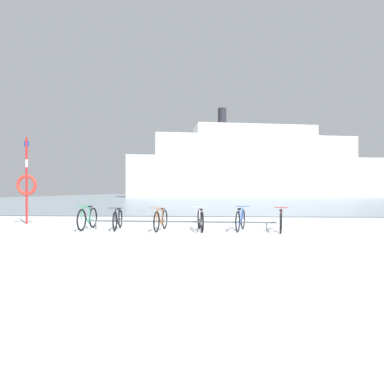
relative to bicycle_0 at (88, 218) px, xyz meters
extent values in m
cube|color=silver|center=(3.80, -5.22, -0.41)|extent=(80.00, 22.00, 0.08)
cube|color=gray|center=(3.80, 60.78, -0.41)|extent=(80.00, 110.00, 0.08)
cube|color=#47474C|center=(3.80, 5.78, -0.39)|extent=(80.00, 0.50, 0.05)
cylinder|color=#4C5156|center=(3.11, -0.05, -0.09)|extent=(6.35, 0.40, 0.05)
cylinder|color=#4C5156|center=(0.25, 0.11, -0.23)|extent=(0.04, 0.04, 0.28)
cylinder|color=#4C5156|center=(5.96, -0.21, -0.23)|extent=(0.04, 0.04, 0.28)
torus|color=black|center=(-0.01, -0.50, -0.02)|extent=(0.07, 0.72, 0.71)
torus|color=black|center=(0.01, 0.51, -0.02)|extent=(0.07, 0.72, 0.71)
cylinder|color=#2D8C60|center=(0.00, -0.17, 0.11)|extent=(0.05, 0.53, 0.60)
cylinder|color=#2D8C60|center=(0.00, 0.15, 0.08)|extent=(0.04, 0.19, 0.53)
cylinder|color=#2D8C60|center=(0.00, -0.10, 0.37)|extent=(0.05, 0.66, 0.09)
cylinder|color=#2D8C60|center=(0.01, 0.29, -0.10)|extent=(0.05, 0.44, 0.19)
cylinder|color=#2D8C60|center=(-0.01, -0.46, 0.19)|extent=(0.04, 0.11, 0.42)
cube|color=black|center=(0.01, 0.23, 0.39)|extent=(0.09, 0.20, 0.05)
cylinder|color=#2D8C60|center=(-0.01, -0.42, 0.45)|extent=(0.46, 0.04, 0.02)
torus|color=black|center=(1.07, -0.47, -0.05)|extent=(0.11, 0.65, 0.64)
torus|color=black|center=(0.99, 0.50, -0.05)|extent=(0.11, 0.65, 0.64)
cylinder|color=#1E2328|center=(1.05, -0.15, 0.06)|extent=(0.08, 0.52, 0.54)
cylinder|color=#1E2328|center=(1.02, 0.16, 0.04)|extent=(0.05, 0.18, 0.48)
cylinder|color=#1E2328|center=(1.04, -0.08, 0.30)|extent=(0.09, 0.64, 0.08)
cylinder|color=#1E2328|center=(1.01, 0.30, -0.12)|extent=(0.07, 0.43, 0.18)
cylinder|color=#1E2328|center=(1.07, -0.43, 0.13)|extent=(0.05, 0.11, 0.38)
cube|color=black|center=(1.01, 0.24, 0.31)|extent=(0.10, 0.21, 0.05)
cylinder|color=#1E2328|center=(1.07, -0.40, 0.37)|extent=(0.46, 0.06, 0.02)
torus|color=black|center=(2.46, -0.69, -0.05)|extent=(0.12, 0.66, 0.66)
torus|color=black|center=(2.58, 0.36, -0.05)|extent=(0.12, 0.66, 0.66)
cylinder|color=brown|center=(2.50, -0.35, 0.07)|extent=(0.10, 0.56, 0.56)
cylinder|color=brown|center=(2.54, 0.00, 0.05)|extent=(0.06, 0.20, 0.50)
cylinder|color=brown|center=(2.51, -0.27, 0.31)|extent=(0.11, 0.69, 0.08)
cylinder|color=brown|center=(2.55, 0.14, -0.12)|extent=(0.09, 0.46, 0.18)
cylinder|color=brown|center=(2.47, -0.65, 0.15)|extent=(0.05, 0.12, 0.39)
cube|color=black|center=(2.55, 0.07, 0.33)|extent=(0.10, 0.21, 0.05)
cylinder|color=brown|center=(2.47, -0.61, 0.39)|extent=(0.46, 0.07, 0.02)
torus|color=black|center=(3.76, 0.26, -0.04)|extent=(0.14, 0.67, 0.67)
torus|color=black|center=(3.89, -0.72, -0.04)|extent=(0.14, 0.67, 0.67)
cylinder|color=silver|center=(3.80, -0.06, 0.08)|extent=(0.10, 0.52, 0.56)
cylinder|color=silver|center=(3.85, -0.37, 0.05)|extent=(0.06, 0.19, 0.50)
cylinder|color=silver|center=(3.81, -0.13, 0.32)|extent=(0.12, 0.64, 0.08)
cylinder|color=silver|center=(3.86, -0.51, -0.12)|extent=(0.09, 0.43, 0.18)
cylinder|color=silver|center=(3.77, 0.22, 0.15)|extent=(0.05, 0.11, 0.39)
cube|color=black|center=(3.86, -0.45, 0.34)|extent=(0.11, 0.21, 0.05)
cylinder|color=silver|center=(3.77, 0.19, 0.39)|extent=(0.46, 0.08, 0.02)
torus|color=black|center=(5.25, 0.36, -0.04)|extent=(0.21, 0.66, 0.67)
torus|color=black|center=(5.00, -0.58, -0.04)|extent=(0.21, 0.66, 0.67)
cylinder|color=#3359B2|center=(5.17, 0.06, 0.08)|extent=(0.17, 0.51, 0.57)
cylinder|color=#3359B2|center=(5.09, -0.25, 0.06)|extent=(0.08, 0.18, 0.51)
cylinder|color=#3359B2|center=(5.15, -0.01, 0.33)|extent=(0.20, 0.63, 0.08)
cylinder|color=#3359B2|center=(5.06, -0.38, -0.11)|extent=(0.14, 0.42, 0.18)
cylinder|color=#3359B2|center=(5.25, 0.33, 0.16)|extent=(0.06, 0.11, 0.40)
cube|color=black|center=(5.07, -0.32, 0.35)|extent=(0.13, 0.21, 0.05)
cylinder|color=#3359B2|center=(5.24, 0.29, 0.40)|extent=(0.45, 0.14, 0.02)
torus|color=black|center=(6.51, 0.20, -0.05)|extent=(0.19, 0.65, 0.65)
torus|color=black|center=(6.29, -0.80, -0.05)|extent=(0.19, 0.65, 0.65)
cylinder|color=#B22D2D|center=(6.44, -0.12, 0.06)|extent=(0.15, 0.54, 0.55)
cylinder|color=#B22D2D|center=(6.36, -0.45, 0.04)|extent=(0.08, 0.19, 0.49)
cylinder|color=#B22D2D|center=(6.42, -0.20, 0.30)|extent=(0.18, 0.66, 0.08)
cylinder|color=#B22D2D|center=(6.33, -0.59, -0.12)|extent=(0.13, 0.45, 0.18)
cylinder|color=#B22D2D|center=(6.50, 0.17, 0.14)|extent=(0.06, 0.12, 0.38)
cube|color=black|center=(6.35, -0.53, 0.32)|extent=(0.12, 0.21, 0.05)
cylinder|color=#B22D2D|center=(6.49, 0.13, 0.38)|extent=(0.45, 0.12, 0.02)
cylinder|color=red|center=(-3.07, 1.71, 1.33)|extent=(0.08, 0.08, 3.40)
cylinder|color=white|center=(-3.07, 1.71, 2.01)|extent=(0.09, 0.09, 0.30)
torus|color=red|center=(-3.07, 1.71, 1.16)|extent=(0.83, 0.13, 0.83)
cube|color=navy|center=(-3.07, 1.71, 2.78)|extent=(0.20, 0.03, 0.20)
cube|color=silver|center=(15.00, 63.48, 3.78)|extent=(58.15, 20.43, 8.31)
cube|color=white|center=(13.59, 63.22, 10.23)|extent=(43.80, 16.32, 4.57)
cube|color=white|center=(13.59, 63.22, 13.68)|extent=(26.63, 11.67, 2.33)
cylinder|color=#26262D|center=(6.55, 61.90, 16.71)|extent=(1.81, 1.81, 3.74)
camera|label=1|loc=(4.17, -11.26, 0.93)|focal=31.81mm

